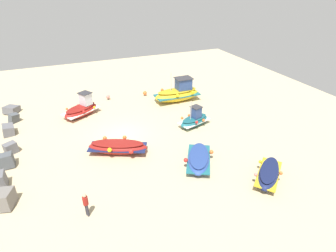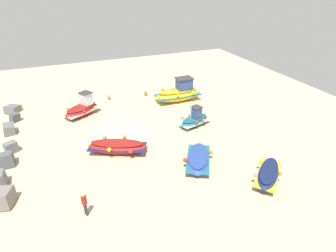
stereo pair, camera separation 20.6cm
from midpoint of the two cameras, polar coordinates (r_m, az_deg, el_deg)
The scene contains 11 objects.
ground_plane at distance 25.72m, azimuth -9.09°, elevation -1.83°, with size 51.70×51.70×0.00m, color #C6B289.
fishing_boat_0 at distance 23.11m, azimuth -10.00°, elevation -4.16°, with size 3.50×5.03×1.07m.
fishing_boat_1 at distance 32.12m, azimuth 2.35°, elevation 6.69°, with size 2.62×5.29×3.51m.
fishing_boat_2 at distance 21.13m, azimuth 19.97°, elevation -9.20°, with size 3.52×3.74×0.96m.
fishing_boat_3 at distance 26.87m, azimuth 5.69°, elevation 1.26°, with size 2.25×3.52×2.71m.
fishing_boat_4 at distance 21.63m, azimuth 6.44°, elevation -6.63°, with size 4.32×3.43×0.89m.
fishing_boat_5 at distance 30.09m, azimuth -16.86°, elevation 3.41°, with size 3.43×4.17×2.32m.
person_walking at distance 17.79m, azimuth -16.31°, elevation -14.76°, with size 0.32×0.32×1.66m.
breakwater_rocks at distance 25.63m, azimuth -29.83°, elevation -4.56°, with size 19.53×2.15×1.26m.
mooring_buoy_0 at distance 33.84m, azimuth -4.41°, elevation 6.74°, with size 0.47×0.47×0.58m.
mooring_buoy_1 at distance 33.35m, azimuth -11.79°, elevation 5.89°, with size 0.44×0.44×0.58m.
Camera 2 is at (-21.89, 4.36, 12.81)m, focal length 29.94 mm.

